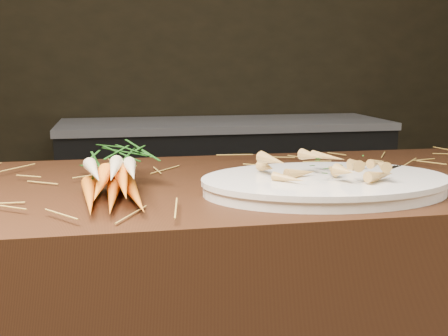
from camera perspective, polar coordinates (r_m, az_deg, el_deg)
The scene contains 6 objects.
back_counter at distance 3.22m, azimuth 0.06°, elevation -2.59°, with size 1.82×0.62×0.84m.
straw_bedding at distance 1.26m, azimuth 3.10°, elevation -0.80°, with size 1.40×0.60×0.02m, color #A88833, non-canonical shape.
root_veg_bunch at distance 1.18m, azimuth -11.21°, elevation -0.17°, with size 0.16×0.46×0.09m.
serving_platter at distance 1.16m, azimuth 10.29°, elevation -1.80°, with size 0.50×0.33×0.03m, color white, non-canonical shape.
roasted_veg_heap at distance 1.15m, azimuth 10.36°, elevation 0.21°, with size 0.24×0.18×0.06m, color olive, non-canonical shape.
serving_fork at distance 1.20m, azimuth 18.73°, elevation -0.96°, with size 0.02×0.19×0.00m, color silver.
Camera 1 is at (-0.30, -0.90, 1.16)m, focal length 45.00 mm.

